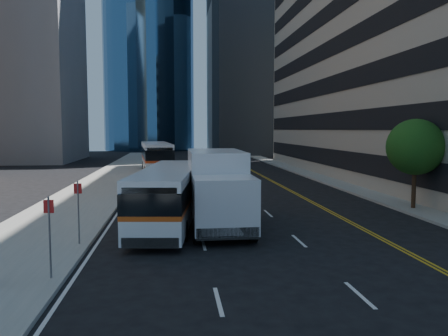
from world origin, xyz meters
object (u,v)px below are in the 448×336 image
at_px(street_tree, 415,147).
at_px(bus_rear, 156,156).
at_px(box_truck, 218,187).
at_px(bus_front, 169,194).

bearing_deg(street_tree, bus_rear, 123.21).
distance_m(street_tree, bus_rear, 28.48).
bearing_deg(bus_rear, box_truck, -87.31).
relative_size(street_tree, box_truck, 0.68).
bearing_deg(bus_rear, street_tree, -62.54).
bearing_deg(bus_rear, bus_front, -92.14).
bearing_deg(bus_front, bus_rear, 100.43).
relative_size(street_tree, bus_rear, 0.40).
xyz_separation_m(street_tree, box_truck, (-11.60, -2.96, -1.74)).
distance_m(street_tree, bus_front, 14.26).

